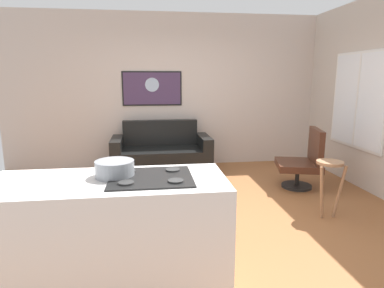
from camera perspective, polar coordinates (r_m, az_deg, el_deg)
The scene contains 10 objects.
ground at distance 4.12m, azimuth 1.09°, elevation -12.40°, with size 6.40×6.40×0.04m, color #935932.
back_wall at distance 6.18m, azimuth -2.26°, elevation 9.19°, with size 6.40×0.05×2.80m, color beige.
couch at distance 5.76m, azimuth -5.34°, elevation -2.06°, with size 1.70×0.83×0.90m.
coffee_table at distance 4.55m, azimuth -4.09°, elevation -5.08°, with size 0.94×0.64×0.38m.
armchair at distance 5.20m, azimuth 18.95°, elevation -2.81°, with size 0.76×0.78×0.91m.
bar_stool at distance 4.21m, azimuth 22.79°, elevation -5.00°, with size 0.35×0.35×0.69m.
kitchen_counter at distance 2.61m, azimuth -13.94°, elevation -15.80°, with size 1.72×0.71×0.95m.
mixing_bowl at distance 2.49m, azimuth -13.33°, elevation -4.26°, with size 0.29×0.29×0.12m.
wall_painting at distance 6.11m, azimuth -6.97°, elevation 9.60°, with size 1.09×0.03×0.62m.
window at distance 5.61m, azimuth 26.94°, elevation 6.80°, with size 0.03×1.29×1.46m.
Camera 1 is at (-0.57, -3.72, 1.65)m, focal length 30.56 mm.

